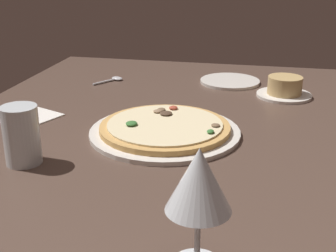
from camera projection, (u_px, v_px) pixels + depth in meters
dining_table at (171, 153)px, 99.04cm from camera, size 150.00×110.00×4.00cm
pizza_main at (165, 129)px, 103.05cm from camera, size 33.35×33.35×3.40cm
ramekin_on_saucer at (285, 88)px, 128.94cm from camera, size 15.15×15.15×5.65cm
wine_glass_far at (199, 183)px, 56.16cm from camera, size 8.35×8.35×16.79cm
water_glass at (22, 139)px, 88.05cm from camera, size 6.88×6.88×11.38cm
side_plate at (230, 81)px, 142.84cm from camera, size 18.11×18.11×0.90cm
paper_menu at (19, 115)px, 115.04cm from camera, size 19.33×22.22×0.30cm
spoon at (114, 79)px, 145.04cm from camera, size 10.15×7.82×1.00cm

